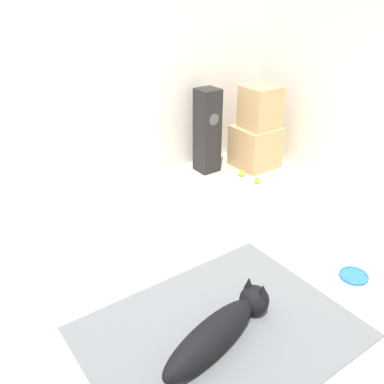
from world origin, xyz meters
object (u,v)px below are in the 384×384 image
at_px(frisbee, 354,276).
at_px(floor_speaker, 207,131).
at_px(cardboard_box_lower, 255,146).
at_px(tennis_ball_near_speaker, 257,180).
at_px(dog, 220,330).
at_px(cardboard_box_upper, 260,107).
at_px(tennis_ball_by_boxes, 242,173).

bearing_deg(frisbee, floor_speaker, 82.93).
xyz_separation_m(cardboard_box_lower, tennis_ball_near_speaker, (-0.30, -0.37, -0.20)).
relative_size(dog, cardboard_box_lower, 2.50).
bearing_deg(tennis_ball_near_speaker, cardboard_box_upper, 48.83).
xyz_separation_m(floor_speaker, tennis_ball_by_boxes, (0.21, -0.35, -0.43)).
relative_size(cardboard_box_upper, floor_speaker, 0.49).
bearing_deg(dog, floor_speaker, 54.47).
relative_size(floor_speaker, tennis_ball_near_speaker, 14.01).
bearing_deg(floor_speaker, cardboard_box_upper, -23.47).
bearing_deg(tennis_ball_near_speaker, dog, -138.94).
bearing_deg(dog, tennis_ball_by_boxes, 45.46).
bearing_deg(tennis_ball_by_boxes, floor_speaker, 121.12).
distance_m(frisbee, tennis_ball_near_speaker, 1.65).
bearing_deg(tennis_ball_near_speaker, tennis_ball_by_boxes, 94.52).
height_order(tennis_ball_by_boxes, tennis_ball_near_speaker, same).
distance_m(frisbee, floor_speaker, 2.21).
relative_size(frisbee, tennis_ball_by_boxes, 3.23).
distance_m(dog, tennis_ball_by_boxes, 2.42).
distance_m(cardboard_box_upper, tennis_ball_by_boxes, 0.75).
bearing_deg(frisbee, dog, 176.59).
height_order(floor_speaker, tennis_ball_near_speaker, floor_speaker).
bearing_deg(cardboard_box_upper, cardboard_box_lower, 114.77).
bearing_deg(tennis_ball_by_boxes, tennis_ball_near_speaker, -85.48).
xyz_separation_m(dog, cardboard_box_lower, (2.01, 1.86, 0.11)).
distance_m(dog, tennis_ball_near_speaker, 2.28).
bearing_deg(frisbee, cardboard_box_lower, 67.61).
bearing_deg(cardboard_box_lower, tennis_ball_near_speaker, -129.06).
xyz_separation_m(floor_speaker, tennis_ball_near_speaker, (0.23, -0.58, -0.43)).
bearing_deg(dog, frisbee, -3.41).
height_order(frisbee, cardboard_box_upper, cardboard_box_upper).
bearing_deg(frisbee, tennis_ball_near_speaker, 72.35).
relative_size(cardboard_box_lower, cardboard_box_upper, 1.03).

